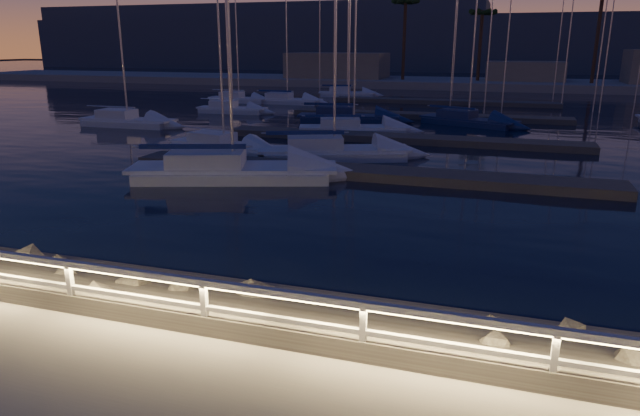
# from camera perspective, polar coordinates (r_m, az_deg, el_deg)

# --- Properties ---
(ground) EXTENTS (400.00, 400.00, 0.00)m
(ground) POSITION_cam_1_polar(r_m,az_deg,el_deg) (11.56, -15.76, -11.10)
(ground) COLOR gray
(ground) RESTS_ON ground
(harbor_water) EXTENTS (400.00, 440.00, 0.60)m
(harbor_water) POSITION_cam_1_polar(r_m,az_deg,el_deg) (40.58, 9.33, 7.19)
(harbor_water) COLOR black
(harbor_water) RESTS_ON ground
(guard_rail) EXTENTS (44.11, 0.12, 1.06)m
(guard_rail) POSITION_cam_1_polar(r_m,az_deg,el_deg) (11.27, -16.35, -7.53)
(guard_rail) COLOR silver
(guard_rail) RESTS_ON ground
(riprap) EXTENTS (35.66, 2.47, 1.24)m
(riprap) POSITION_cam_1_polar(r_m,az_deg,el_deg) (11.50, 1.14, -11.59)
(riprap) COLOR slate
(riprap) RESTS_ON ground
(floating_docks) EXTENTS (22.00, 36.00, 0.40)m
(floating_docks) POSITION_cam_1_polar(r_m,az_deg,el_deg) (41.75, 9.64, 8.21)
(floating_docks) COLOR #5C544C
(floating_docks) RESTS_ON ground
(far_shore) EXTENTS (160.00, 14.00, 5.20)m
(far_shore) POSITION_cam_1_polar(r_m,az_deg,el_deg) (82.86, 14.00, 12.26)
(far_shore) COLOR gray
(far_shore) RESTS_ON ground
(palm_left) EXTENTS (3.00, 3.00, 11.20)m
(palm_left) POSITION_cam_1_polar(r_m,az_deg,el_deg) (81.80, 8.55, 19.41)
(palm_left) COLOR #4A3522
(palm_left) RESTS_ON ground
(palm_center) EXTENTS (3.00, 3.00, 9.70)m
(palm_center) POSITION_cam_1_polar(r_m,az_deg,el_deg) (81.62, 15.92, 18.06)
(palm_center) COLOR #4A3522
(palm_center) RESTS_ON ground
(distant_hills) EXTENTS (230.00, 37.50, 18.00)m
(distant_hills) POSITION_cam_1_polar(r_m,az_deg,el_deg) (144.88, 7.01, 15.81)
(distant_hills) COLOR #333D4F
(distant_hills) RESTS_ON ground
(sailboat_a) EXTENTS (7.20, 2.23, 12.27)m
(sailboat_a) POSITION_cam_1_polar(r_m,az_deg,el_deg) (44.10, -18.85, 8.31)
(sailboat_a) COLOR silver
(sailboat_a) RESTS_ON ground
(sailboat_b) EXTENTS (6.92, 3.43, 11.36)m
(sailboat_b) POSITION_cam_1_polar(r_m,az_deg,el_deg) (32.16, -9.80, 6.26)
(sailboat_b) COLOR silver
(sailboat_b) RESTS_ON ground
(sailboat_c) EXTENTS (9.33, 5.27, 15.29)m
(sailboat_c) POSITION_cam_1_polar(r_m,az_deg,el_deg) (25.48, -9.19, 3.87)
(sailboat_c) COLOR silver
(sailboat_c) RESTS_ON ground
(sailboat_e) EXTENTS (6.14, 2.13, 10.36)m
(sailboat_e) POSITION_cam_1_polar(r_m,az_deg,el_deg) (50.52, -8.97, 9.80)
(sailboat_e) COLOR silver
(sailboat_e) RESTS_ON ground
(sailboat_f) EXTENTS (8.04, 4.88, 13.29)m
(sailboat_f) POSITION_cam_1_polar(r_m,az_deg,el_deg) (29.71, 1.02, 5.77)
(sailboat_f) COLOR silver
(sailboat_f) RESTS_ON ground
(sailboat_g) EXTENTS (7.45, 4.12, 12.20)m
(sailboat_g) POSITION_cam_1_polar(r_m,az_deg,el_deg) (38.25, 3.11, 8.01)
(sailboat_g) COLOR silver
(sailboat_g) RESTS_ON ground
(sailboat_i) EXTENTS (6.38, 2.14, 10.79)m
(sailboat_i) POSITION_cam_1_polar(r_m,az_deg,el_deg) (59.75, -8.25, 10.79)
(sailboat_i) COLOR silver
(sailboat_i) RESTS_ON ground
(sailboat_j) EXTENTS (7.87, 3.37, 13.00)m
(sailboat_j) POSITION_cam_1_polar(r_m,az_deg,el_deg) (44.06, 2.59, 9.13)
(sailboat_j) COLOR #1A254E
(sailboat_j) RESTS_ON ground
(sailboat_k) EXTENTS (7.40, 4.64, 12.22)m
(sailboat_k) POSITION_cam_1_polar(r_m,az_deg,el_deg) (43.87, 14.38, 8.57)
(sailboat_k) COLOR #1A254E
(sailboat_k) RESTS_ON ground
(sailboat_m) EXTENTS (6.59, 3.08, 10.90)m
(sailboat_m) POSITION_cam_1_polar(r_m,az_deg,el_deg) (65.98, 2.58, 11.42)
(sailboat_m) COLOR silver
(sailboat_m) RESTS_ON ground
(sailboat_n) EXTENTS (6.95, 2.25, 11.74)m
(sailboat_n) POSITION_cam_1_polar(r_m,az_deg,el_deg) (57.93, -3.44, 10.76)
(sailboat_n) COLOR silver
(sailboat_n) RESTS_ON ground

